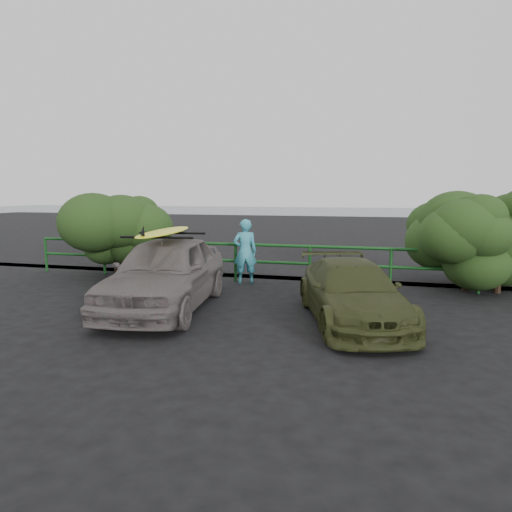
{
  "coord_description": "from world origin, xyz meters",
  "views": [
    {
      "loc": [
        2.64,
        -6.54,
        2.37
      ],
      "look_at": [
        0.34,
        2.11,
        1.12
      ],
      "focal_mm": 32.0,
      "sensor_mm": 36.0,
      "label": 1
    }
  ],
  "objects_px": {
    "olive_vehicle": "(352,292)",
    "surfboard": "(165,232)",
    "guardrail": "(272,264)",
    "man": "(245,251)",
    "sedan": "(166,273)"
  },
  "relations": [
    {
      "from": "olive_vehicle",
      "to": "man",
      "type": "height_order",
      "value": "man"
    },
    {
      "from": "surfboard",
      "to": "guardrail",
      "type": "bearing_deg",
      "value": 57.3
    },
    {
      "from": "guardrail",
      "to": "olive_vehicle",
      "type": "relative_size",
      "value": 3.65
    },
    {
      "from": "sedan",
      "to": "olive_vehicle",
      "type": "relative_size",
      "value": 1.14
    },
    {
      "from": "guardrail",
      "to": "olive_vehicle",
      "type": "bearing_deg",
      "value": -54.9
    },
    {
      "from": "olive_vehicle",
      "to": "surfboard",
      "type": "height_order",
      "value": "surfboard"
    },
    {
      "from": "sedan",
      "to": "surfboard",
      "type": "relative_size",
      "value": 1.57
    },
    {
      "from": "sedan",
      "to": "surfboard",
      "type": "bearing_deg",
      "value": 0.0
    },
    {
      "from": "guardrail",
      "to": "surfboard",
      "type": "bearing_deg",
      "value": -115.44
    },
    {
      "from": "olive_vehicle",
      "to": "man",
      "type": "xyz_separation_m",
      "value": [
        -2.9,
        2.96,
        0.29
      ]
    },
    {
      "from": "guardrail",
      "to": "sedan",
      "type": "distance_m",
      "value": 3.5
    },
    {
      "from": "guardrail",
      "to": "man",
      "type": "relative_size",
      "value": 8.28
    },
    {
      "from": "olive_vehicle",
      "to": "surfboard",
      "type": "relative_size",
      "value": 1.38
    },
    {
      "from": "olive_vehicle",
      "to": "surfboard",
      "type": "distance_m",
      "value": 3.88
    },
    {
      "from": "guardrail",
      "to": "man",
      "type": "height_order",
      "value": "man"
    }
  ]
}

